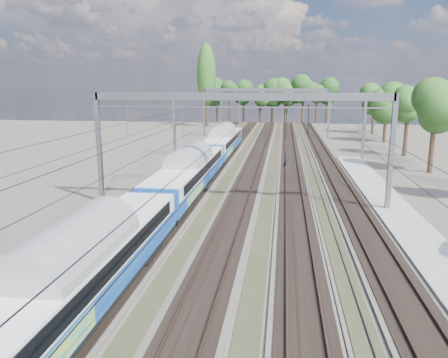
# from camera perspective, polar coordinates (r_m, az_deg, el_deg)

# --- Properties ---
(track_bed) EXTENTS (21.00, 130.00, 0.34)m
(track_bed) POSITION_cam_1_polar(r_m,az_deg,el_deg) (49.75, 3.67, 1.18)
(track_bed) COLOR #47423A
(track_bed) RESTS_ON ground
(platform) EXTENTS (3.00, 70.00, 0.30)m
(platform) POSITION_cam_1_polar(r_m,az_deg,el_deg) (26.92, 26.15, -9.58)
(platform) COLOR gray
(platform) RESTS_ON ground
(catenary) EXTENTS (25.65, 130.00, 9.00)m
(catenary) POSITION_cam_1_polar(r_m,az_deg,el_deg) (56.58, 4.68, 8.92)
(catenary) COLOR slate
(catenary) RESTS_ON ground
(tree_belt) EXTENTS (39.89, 99.92, 11.83)m
(tree_belt) POSITION_cam_1_polar(r_m,az_deg,el_deg) (95.70, 10.10, 10.97)
(tree_belt) COLOR black
(tree_belt) RESTS_ON ground
(poplar) EXTENTS (4.40, 4.40, 19.04)m
(poplar) POSITION_cam_1_polar(r_m,az_deg,el_deg) (103.32, -2.29, 13.43)
(poplar) COLOR black
(poplar) RESTS_ON ground
(emu_train) EXTENTS (3.01, 63.66, 4.40)m
(emu_train) POSITION_cam_1_polar(r_m,az_deg,el_deg) (37.25, -4.66, 1.35)
(emu_train) COLOR black
(emu_train) RESTS_ON ground
(worker) EXTENTS (0.52, 0.68, 1.68)m
(worker) POSITION_cam_1_polar(r_m,az_deg,el_deg) (51.58, 8.03, 2.31)
(worker) COLOR black
(worker) RESTS_ON ground
(signal_near) EXTENTS (0.40, 0.38, 5.65)m
(signal_near) POSITION_cam_1_polar(r_m,az_deg,el_deg) (78.70, 8.14, 7.67)
(signal_near) COLOR black
(signal_near) RESTS_ON ground
(signal_far) EXTENTS (0.42, 0.38, 6.02)m
(signal_far) POSITION_cam_1_polar(r_m,az_deg,el_deg) (86.72, 10.99, 8.13)
(signal_far) COLOR black
(signal_far) RESTS_ON ground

